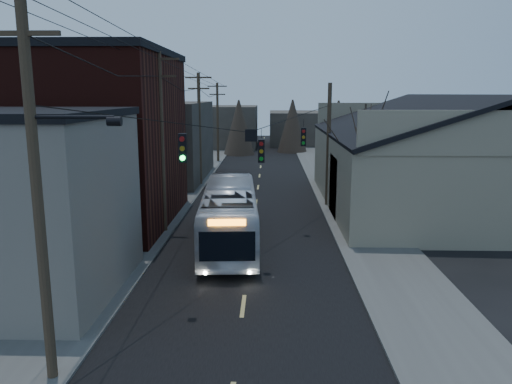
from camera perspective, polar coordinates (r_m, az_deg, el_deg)
road_surface at (r=40.12m, az=0.17°, el=0.02°), size 9.00×110.00×0.02m
sidewalk_left at (r=40.79m, az=-9.00°, el=0.13°), size 4.00×110.00×0.12m
sidewalk_right at (r=40.48m, az=9.41°, el=0.04°), size 4.00×110.00×0.12m
building_clapboard at (r=21.31m, az=-26.33°, el=-1.57°), size 8.00×8.00×7.00m
building_brick at (r=31.45m, az=-18.92°, el=5.52°), size 10.00×12.00×10.00m
building_left_far at (r=46.74m, az=-11.43°, el=5.71°), size 9.00×14.00×7.00m
warehouse at (r=36.76m, az=20.70°, el=2.51°), size 16.16×20.60×7.73m
building_far_left at (r=74.83m, az=-3.81°, el=7.49°), size 10.00×12.00×6.00m
building_far_right at (r=79.76m, az=5.95°, el=7.32°), size 12.00×14.00×5.00m
bare_tree at (r=30.16m, az=12.16°, el=2.97°), size 0.40×0.40×7.20m
utility_lines at (r=33.86m, az=-5.37°, el=6.35°), size 11.24×45.28×10.50m
bus at (r=25.97m, az=-3.04°, el=-2.62°), size 3.37×11.55×3.18m
parked_car at (r=41.03m, az=-4.13°, el=1.11°), size 1.81×3.92×1.24m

